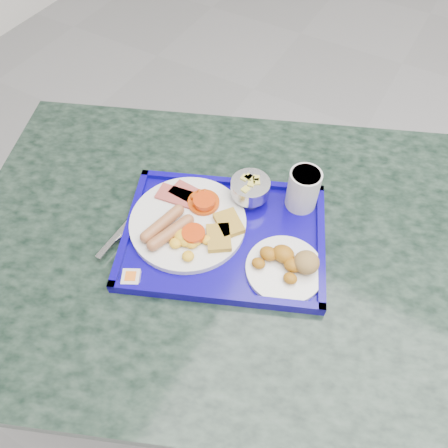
% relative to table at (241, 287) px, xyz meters
% --- Properties ---
extents(floor, '(6.00, 6.00, 0.00)m').
position_rel_table_xyz_m(floor, '(0.67, 0.09, -0.57)').
color(floor, gray).
rests_on(floor, ground).
extents(table, '(1.45, 1.23, 0.77)m').
position_rel_table_xyz_m(table, '(0.00, 0.00, 0.00)').
color(table, slate).
rests_on(table, floor).
extents(tray, '(0.52, 0.45, 0.03)m').
position_rel_table_xyz_m(tray, '(-0.04, -0.01, 0.21)').
color(tray, '#0C0283').
rests_on(tray, table).
extents(main_plate, '(0.25, 0.25, 0.04)m').
position_rel_table_xyz_m(main_plate, '(-0.12, -0.03, 0.22)').
color(main_plate, silver).
rests_on(main_plate, tray).
extents(bread_plate, '(0.16, 0.16, 0.05)m').
position_rel_table_xyz_m(bread_plate, '(0.11, -0.02, 0.23)').
color(bread_plate, silver).
rests_on(bread_plate, tray).
extents(fruit_bowl, '(0.09, 0.09, 0.06)m').
position_rel_table_xyz_m(fruit_bowl, '(-0.04, 0.10, 0.25)').
color(fruit_bowl, '#AEAEB0').
rests_on(fruit_bowl, tray).
extents(juice_cup, '(0.07, 0.07, 0.10)m').
position_rel_table_xyz_m(juice_cup, '(0.06, 0.15, 0.26)').
color(juice_cup, silver).
rests_on(juice_cup, tray).
extents(spoon, '(0.06, 0.15, 0.01)m').
position_rel_table_xyz_m(spoon, '(-0.24, -0.05, 0.22)').
color(spoon, '#AEAEB0').
rests_on(spoon, tray).
extents(knife, '(0.01, 0.19, 0.00)m').
position_rel_table_xyz_m(knife, '(-0.24, -0.10, 0.21)').
color(knife, '#AEAEB0').
rests_on(knife, tray).
extents(jam_packet, '(0.05, 0.05, 0.01)m').
position_rel_table_xyz_m(jam_packet, '(-0.15, -0.20, 0.22)').
color(jam_packet, silver).
rests_on(jam_packet, tray).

